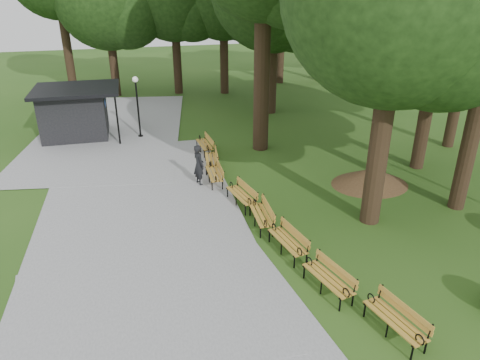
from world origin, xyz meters
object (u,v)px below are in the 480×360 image
object	(u,v)px
bench_0	(395,320)
bench_2	(287,241)
kiosk	(74,112)
bench_3	(261,215)
person	(199,165)
bench_1	(328,279)
bench_6	(211,159)
dirt_mound	(370,177)
bench_5	(214,174)
lamp_post	(137,95)
bench_7	(205,144)
bench_4	(241,195)
lawn_tree_1	(443,17)

from	to	relation	value
bench_0	bench_2	size ratio (longest dim) A/B	1.00
kiosk	bench_3	world-z (taller)	kiosk
person	bench_1	bearing A→B (deg)	178.54
bench_0	bench_6	xyz separation A→B (m)	(-2.17, 11.85, 0.00)
dirt_mound	bench_5	world-z (taller)	bench_5
lamp_post	bench_5	size ratio (longest dim) A/B	1.81
dirt_mound	bench_7	distance (m)	8.46
bench_2	bench_6	bearing A→B (deg)	177.37
bench_0	bench_1	distance (m)	2.16
lamp_post	bench_3	xyz separation A→B (m)	(3.56, -11.32, -2.00)
kiosk	dirt_mound	size ratio (longest dim) A/B	1.58
bench_5	dirt_mound	bearing A→B (deg)	76.16
kiosk	bench_4	size ratio (longest dim) A/B	2.37
dirt_mound	lawn_tree_1	bearing A→B (deg)	20.08
bench_5	person	bearing A→B (deg)	-90.00
bench_2	lamp_post	bearing A→B (deg)	-173.10
bench_2	bench_6	xyz separation A→B (m)	(-0.91, 7.71, 0.00)
lamp_post	bench_2	world-z (taller)	lamp_post
bench_3	bench_5	bearing A→B (deg)	-164.65
bench_6	lawn_tree_1	world-z (taller)	lawn_tree_1
kiosk	lamp_post	bearing A→B (deg)	-15.39
bench_2	bench_6	world-z (taller)	same
bench_4	lawn_tree_1	size ratio (longest dim) A/B	0.19
bench_4	bench_5	bearing A→B (deg)	-176.69
bench_0	bench_4	world-z (taller)	same
bench_1	kiosk	bearing A→B (deg)	-167.75
person	dirt_mound	bearing A→B (deg)	-121.83
bench_3	bench_4	xyz separation A→B (m)	(-0.26, 1.75, 0.00)
bench_7	bench_3	bearing A→B (deg)	0.70
bench_3	bench_7	distance (m)	7.93
bench_7	lawn_tree_1	bearing A→B (deg)	60.88
dirt_mound	bench_2	world-z (taller)	bench_2
bench_5	bench_4	bearing A→B (deg)	16.64
bench_0	bench_3	size ratio (longest dim) A/B	1.00
bench_5	bench_6	xyz separation A→B (m)	(0.23, 1.70, 0.00)
kiosk	bench_3	distance (m)	14.25
dirt_mound	bench_5	distance (m)	6.81
kiosk	bench_0	world-z (taller)	kiosk
bench_4	bench_7	bearing A→B (deg)	171.88
lamp_post	dirt_mound	bearing A→B (deg)	-44.75
lamp_post	bench_6	size ratio (longest dim) A/B	1.81
bench_5	lawn_tree_1	xyz separation A→B (m)	(9.71, -0.79, 6.32)
person	bench_4	xyz separation A→B (m)	(1.23, -2.40, -0.47)
bench_0	bench_2	xyz separation A→B (m)	(-1.27, 4.14, 0.00)
lawn_tree_1	bench_4	bearing A→B (deg)	-170.23
bench_0	bench_1	size ratio (longest dim) A/B	1.00
bench_4	lawn_tree_1	bearing A→B (deg)	89.29
bench_2	bench_6	size ratio (longest dim) A/B	1.00
bench_4	bench_0	bearing A→B (deg)	2.67
dirt_mound	bench_2	bearing A→B (deg)	-143.04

